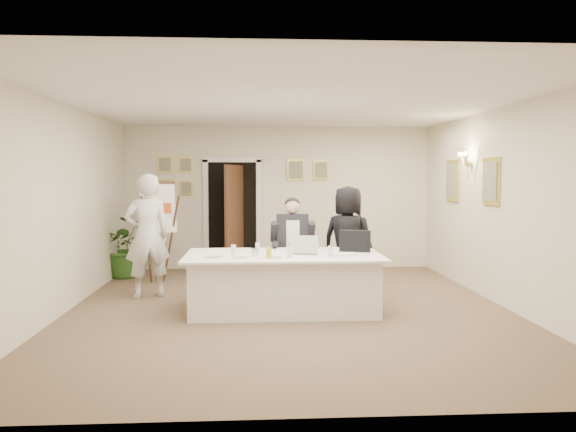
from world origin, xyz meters
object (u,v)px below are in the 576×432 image
(standing_woman, at_px, (348,241))
(potted_palm, at_px, (126,246))
(steel_jug, at_px, (255,252))
(conference_table, at_px, (283,282))
(paper_stack, at_px, (344,254))
(laptop, at_px, (304,243))
(oj_glass, at_px, (269,254))
(seated_man, at_px, (293,246))
(flip_chart, at_px, (157,237))
(laptop_bag, at_px, (355,241))
(standing_man, at_px, (147,236))

(standing_woman, bearing_deg, potted_palm, 4.33)
(standing_woman, height_order, steel_jug, standing_woman)
(conference_table, xyz_separation_m, paper_stack, (0.80, -0.20, 0.40))
(laptop, xyz_separation_m, oj_glass, (-0.49, -0.47, -0.07))
(seated_man, height_order, steel_jug, seated_man)
(standing_woman, bearing_deg, flip_chart, 8.93)
(conference_table, bearing_deg, steel_jug, -152.46)
(conference_table, relative_size, steel_jug, 23.91)
(seated_man, height_order, oj_glass, seated_man)
(laptop_bag, height_order, steel_jug, laptop_bag)
(seated_man, xyz_separation_m, standing_woman, (0.85, 0.02, 0.08))
(seated_man, bearing_deg, flip_chart, 161.84)
(potted_palm, distance_m, laptop, 4.04)
(standing_man, distance_m, potted_palm, 1.92)
(steel_jug, bearing_deg, potted_palm, 128.50)
(flip_chart, distance_m, oj_glass, 3.14)
(laptop_bag, xyz_separation_m, steel_jug, (-1.39, -0.38, -0.09))
(potted_palm, relative_size, laptop, 2.97)
(steel_jug, bearing_deg, paper_stack, 0.20)
(standing_man, xyz_separation_m, standing_woman, (3.04, -0.00, -0.09))
(standing_woman, bearing_deg, conference_table, 72.49)
(steel_jug, bearing_deg, seated_man, 63.56)
(flip_chart, height_order, potted_palm, flip_chart)
(potted_palm, distance_m, steel_jug, 3.76)
(standing_man, bearing_deg, steel_jug, 121.48)
(laptop_bag, bearing_deg, paper_stack, -103.86)
(laptop_bag, bearing_deg, potted_palm, 161.17)
(standing_woman, relative_size, potted_palm, 1.50)
(standing_man, height_order, oj_glass, standing_man)
(conference_table, relative_size, laptop, 6.98)
(laptop, relative_size, laptop_bag, 0.88)
(laptop_bag, height_order, paper_stack, laptop_bag)
(conference_table, relative_size, seated_man, 1.73)
(steel_jug, bearing_deg, conference_table, 27.54)
(standing_woman, distance_m, paper_stack, 1.21)
(laptop, bearing_deg, conference_table, -158.76)
(potted_palm, distance_m, oj_glass, 4.04)
(standing_man, relative_size, oj_glass, 14.31)
(standing_man, distance_m, laptop, 2.47)
(standing_woman, xyz_separation_m, paper_stack, (-0.25, -1.18, -0.05))
(flip_chart, xyz_separation_m, potted_palm, (-0.67, 0.60, -0.23))
(potted_palm, distance_m, paper_stack, 4.58)
(seated_man, xyz_separation_m, laptop, (0.09, -0.91, 0.15))
(laptop_bag, distance_m, steel_jug, 1.45)
(standing_woman, distance_m, oj_glass, 1.88)
(standing_man, height_order, standing_woman, standing_man)
(conference_table, height_order, laptop_bag, laptop_bag)
(laptop_bag, relative_size, oj_glass, 3.28)
(flip_chart, distance_m, standing_woman, 3.30)
(conference_table, xyz_separation_m, flip_chart, (-2.05, 2.13, 0.40))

